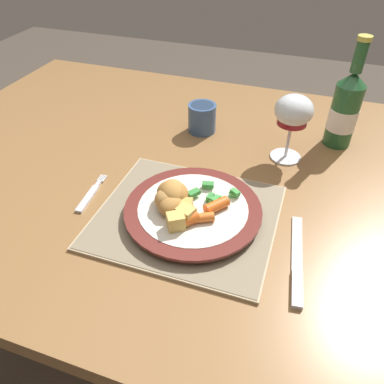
# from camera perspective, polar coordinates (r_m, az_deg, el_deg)

# --- Properties ---
(ground_plane) EXTENTS (6.00, 6.00, 0.00)m
(ground_plane) POSITION_cam_1_polar(r_m,az_deg,el_deg) (1.40, 2.75, -22.17)
(ground_plane) COLOR #4C4238
(dining_table) EXTENTS (1.53, 0.96, 0.74)m
(dining_table) POSITION_cam_1_polar(r_m,az_deg,el_deg) (0.88, 4.06, -1.05)
(dining_table) COLOR olive
(dining_table) RESTS_ON ground
(placemat) EXTENTS (0.34, 0.30, 0.01)m
(placemat) POSITION_cam_1_polar(r_m,az_deg,el_deg) (0.71, -0.78, -3.71)
(placemat) COLOR tan
(placemat) RESTS_ON dining_table
(dinner_plate) EXTENTS (0.26, 0.26, 0.02)m
(dinner_plate) POSITION_cam_1_polar(r_m,az_deg,el_deg) (0.71, 0.15, -2.85)
(dinner_plate) COLOR silver
(dinner_plate) RESTS_ON placemat
(breaded_croquettes) EXTENTS (0.08, 0.09, 0.05)m
(breaded_croquettes) POSITION_cam_1_polar(r_m,az_deg,el_deg) (0.69, -3.21, -0.62)
(breaded_croquettes) COLOR #B77F3D
(breaded_croquettes) RESTS_ON dinner_plate
(green_beans_pile) EXTENTS (0.10, 0.09, 0.02)m
(green_beans_pile) POSITION_cam_1_polar(r_m,az_deg,el_deg) (0.71, 3.34, -0.91)
(green_beans_pile) COLOR #4CA84C
(green_beans_pile) RESTS_ON dinner_plate
(glazed_carrots) EXTENTS (0.08, 0.10, 0.02)m
(glazed_carrots) POSITION_cam_1_polar(r_m,az_deg,el_deg) (0.67, 1.59, -3.28)
(glazed_carrots) COLOR orange
(glazed_carrots) RESTS_ON dinner_plate
(fork) EXTENTS (0.03, 0.12, 0.01)m
(fork) POSITION_cam_1_polar(r_m,az_deg,el_deg) (0.79, -15.30, -0.51)
(fork) COLOR silver
(fork) RESTS_ON dining_table
(table_knife) EXTENTS (0.04, 0.20, 0.01)m
(table_knife) POSITION_cam_1_polar(r_m,az_deg,el_deg) (0.66, 15.71, -10.77)
(table_knife) COLOR silver
(table_knife) RESTS_ON dining_table
(wine_glass) EXTENTS (0.08, 0.08, 0.15)m
(wine_glass) POSITION_cam_1_polar(r_m,az_deg,el_deg) (0.85, 15.19, 11.47)
(wine_glass) COLOR silver
(wine_glass) RESTS_ON dining_table
(bottle) EXTENTS (0.07, 0.07, 0.26)m
(bottle) POSITION_cam_1_polar(r_m,az_deg,el_deg) (0.96, 22.28, 11.60)
(bottle) COLOR #23562D
(bottle) RESTS_ON dining_table
(roast_potatoes) EXTENTS (0.05, 0.08, 0.03)m
(roast_potatoes) POSITION_cam_1_polar(r_m,az_deg,el_deg) (0.66, -1.42, -3.46)
(roast_potatoes) COLOR #DBB256
(roast_potatoes) RESTS_ON dinner_plate
(drinking_cup) EXTENTS (0.07, 0.07, 0.07)m
(drinking_cup) POSITION_cam_1_polar(r_m,az_deg,el_deg) (0.97, 1.54, 11.32)
(drinking_cup) COLOR #385684
(drinking_cup) RESTS_ON dining_table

